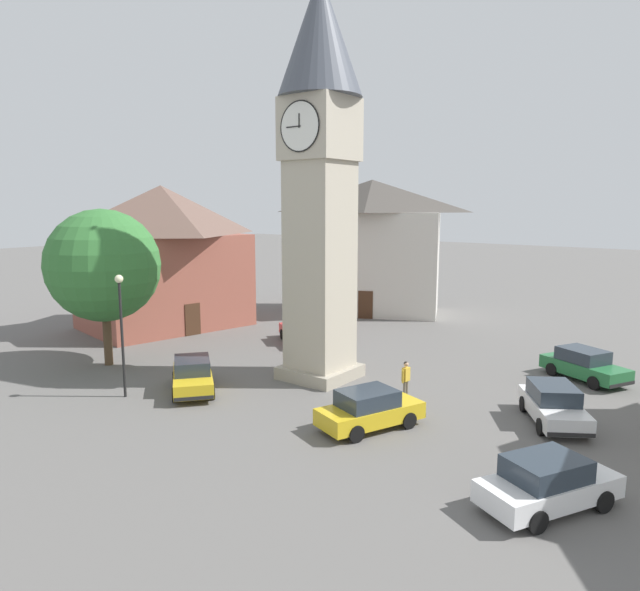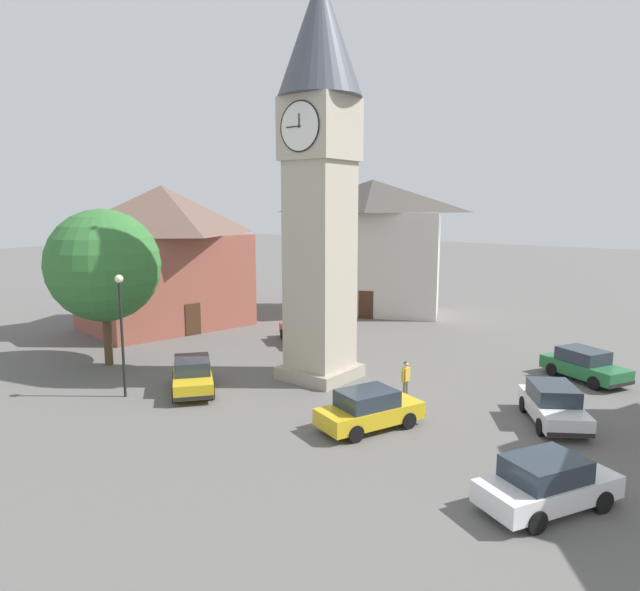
{
  "view_description": "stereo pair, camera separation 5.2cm",
  "coord_description": "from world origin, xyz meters",
  "px_view_note": "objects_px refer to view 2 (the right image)",
  "views": [
    {
      "loc": [
        -16.7,
        21.69,
        8.48
      ],
      "look_at": [
        0.0,
        0.0,
        4.11
      ],
      "focal_mm": 32.15,
      "sensor_mm": 36.0,
      "label": 1
    },
    {
      "loc": [
        -16.74,
        21.66,
        8.48
      ],
      "look_at": [
        0.0,
        0.0,
        4.11
      ],
      "focal_mm": 32.15,
      "sensor_mm": 36.0,
      "label": 2
    }
  ],
  "objects_px": {
    "car_blue_kerb": "(584,365)",
    "tree": "(104,266)",
    "building_shop_left": "(164,255)",
    "building_terrace_right": "(372,246)",
    "clock_tower": "(320,148)",
    "car_black_far": "(192,375)",
    "car_silver_kerb": "(553,404)",
    "lamp_post": "(121,317)",
    "car_red_corner": "(369,409)",
    "car_green_alley": "(547,483)",
    "car_white_side": "(300,330)",
    "pedestrian": "(406,377)"
  },
  "relations": [
    {
      "from": "lamp_post",
      "to": "car_silver_kerb",
      "type": "bearing_deg",
      "value": -152.28
    },
    {
      "from": "car_red_corner",
      "to": "lamp_post",
      "type": "relative_size",
      "value": 0.81
    },
    {
      "from": "car_green_alley",
      "to": "lamp_post",
      "type": "relative_size",
      "value": 0.81
    },
    {
      "from": "clock_tower",
      "to": "lamp_post",
      "type": "distance_m",
      "value": 11.8
    },
    {
      "from": "car_white_side",
      "to": "building_shop_left",
      "type": "relative_size",
      "value": 0.36
    },
    {
      "from": "car_blue_kerb",
      "to": "car_green_alley",
      "type": "relative_size",
      "value": 1.0
    },
    {
      "from": "car_blue_kerb",
      "to": "car_red_corner",
      "type": "relative_size",
      "value": 1.0
    },
    {
      "from": "tree",
      "to": "pedestrian",
      "type": "bearing_deg",
      "value": -162.24
    },
    {
      "from": "clock_tower",
      "to": "car_green_alley",
      "type": "bearing_deg",
      "value": 154.95
    },
    {
      "from": "car_blue_kerb",
      "to": "tree",
      "type": "distance_m",
      "value": 24.73
    },
    {
      "from": "car_green_alley",
      "to": "tree",
      "type": "height_order",
      "value": "tree"
    },
    {
      "from": "clock_tower",
      "to": "tree",
      "type": "height_order",
      "value": "clock_tower"
    },
    {
      "from": "car_white_side",
      "to": "building_shop_left",
      "type": "xyz_separation_m",
      "value": [
        10.49,
        2.03,
        4.23
      ]
    },
    {
      "from": "car_black_far",
      "to": "building_shop_left",
      "type": "relative_size",
      "value": 0.36
    },
    {
      "from": "car_silver_kerb",
      "to": "car_green_alley",
      "type": "xyz_separation_m",
      "value": [
        -1.73,
        6.72,
        0.0
      ]
    },
    {
      "from": "clock_tower",
      "to": "car_black_far",
      "type": "bearing_deg",
      "value": 57.91
    },
    {
      "from": "clock_tower",
      "to": "car_green_alley",
      "type": "distance_m",
      "value": 17.33
    },
    {
      "from": "building_shop_left",
      "to": "car_white_side",
      "type": "bearing_deg",
      "value": -169.06
    },
    {
      "from": "car_green_alley",
      "to": "lamp_post",
      "type": "distance_m",
      "value": 18.04
    },
    {
      "from": "clock_tower",
      "to": "pedestrian",
      "type": "bearing_deg",
      "value": 177.72
    },
    {
      "from": "lamp_post",
      "to": "car_blue_kerb",
      "type": "bearing_deg",
      "value": -135.86
    },
    {
      "from": "car_blue_kerb",
      "to": "car_silver_kerb",
      "type": "bearing_deg",
      "value": 93.74
    },
    {
      "from": "car_black_far",
      "to": "pedestrian",
      "type": "relative_size",
      "value": 2.53
    },
    {
      "from": "tree",
      "to": "building_terrace_right",
      "type": "xyz_separation_m",
      "value": [
        -2.89,
        -21.35,
        -0.05
      ]
    },
    {
      "from": "clock_tower",
      "to": "tree",
      "type": "bearing_deg",
      "value": 26.16
    },
    {
      "from": "car_silver_kerb",
      "to": "car_green_alley",
      "type": "relative_size",
      "value": 0.99
    },
    {
      "from": "car_green_alley",
      "to": "lamp_post",
      "type": "xyz_separation_m",
      "value": [
        17.74,
        1.69,
        2.86
      ]
    },
    {
      "from": "car_blue_kerb",
      "to": "building_shop_left",
      "type": "bearing_deg",
      "value": 9.84
    },
    {
      "from": "car_black_far",
      "to": "lamp_post",
      "type": "distance_m",
      "value": 4.11
    },
    {
      "from": "car_green_alley",
      "to": "pedestrian",
      "type": "relative_size",
      "value": 2.62
    },
    {
      "from": "clock_tower",
      "to": "pedestrian",
      "type": "height_order",
      "value": "clock_tower"
    },
    {
      "from": "building_shop_left",
      "to": "building_terrace_right",
      "type": "bearing_deg",
      "value": -122.45
    },
    {
      "from": "car_blue_kerb",
      "to": "car_red_corner",
      "type": "height_order",
      "value": "same"
    },
    {
      "from": "building_shop_left",
      "to": "lamp_post",
      "type": "height_order",
      "value": "building_shop_left"
    },
    {
      "from": "car_red_corner",
      "to": "car_blue_kerb",
      "type": "bearing_deg",
      "value": -113.31
    },
    {
      "from": "car_green_alley",
      "to": "lamp_post",
      "type": "height_order",
      "value": "lamp_post"
    },
    {
      "from": "car_white_side",
      "to": "building_shop_left",
      "type": "bearing_deg",
      "value": 10.94
    },
    {
      "from": "car_black_far",
      "to": "lamp_post",
      "type": "bearing_deg",
      "value": 51.92
    },
    {
      "from": "car_green_alley",
      "to": "building_terrace_right",
      "type": "relative_size",
      "value": 0.36
    },
    {
      "from": "clock_tower",
      "to": "building_terrace_right",
      "type": "bearing_deg",
      "value": -65.4
    },
    {
      "from": "car_silver_kerb",
      "to": "car_green_alley",
      "type": "height_order",
      "value": "same"
    },
    {
      "from": "pedestrian",
      "to": "building_terrace_right",
      "type": "distance_m",
      "value": 21.02
    },
    {
      "from": "car_green_alley",
      "to": "building_shop_left",
      "type": "distance_m",
      "value": 30.18
    },
    {
      "from": "car_red_corner",
      "to": "pedestrian",
      "type": "bearing_deg",
      "value": -81.53
    },
    {
      "from": "car_green_alley",
      "to": "building_shop_left",
      "type": "xyz_separation_m",
      "value": [
        28.54,
        -8.84,
        4.23
      ]
    },
    {
      "from": "car_silver_kerb",
      "to": "car_green_alley",
      "type": "bearing_deg",
      "value": 104.45
    },
    {
      "from": "car_silver_kerb",
      "to": "car_black_far",
      "type": "distance_m",
      "value": 15.43
    },
    {
      "from": "car_silver_kerb",
      "to": "lamp_post",
      "type": "height_order",
      "value": "lamp_post"
    },
    {
      "from": "car_blue_kerb",
      "to": "car_red_corner",
      "type": "distance_m",
      "value": 12.56
    },
    {
      "from": "pedestrian",
      "to": "car_silver_kerb",
      "type": "bearing_deg",
      "value": -170.32
    }
  ]
}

